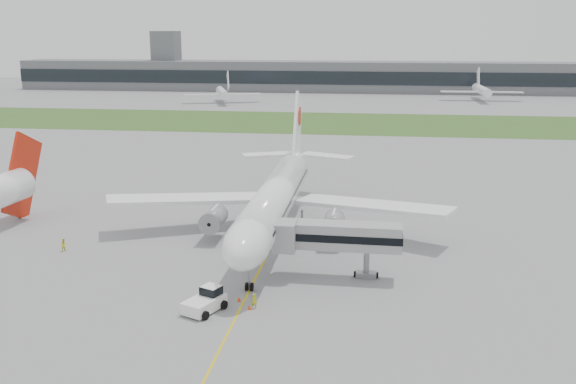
# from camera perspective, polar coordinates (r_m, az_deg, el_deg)

# --- Properties ---
(ground) EXTENTS (600.00, 600.00, 0.00)m
(ground) POSITION_cam_1_polar(r_m,az_deg,el_deg) (84.34, -1.48, -4.84)
(ground) COLOR gray
(ground) RESTS_ON ground
(apron_markings) EXTENTS (70.00, 70.00, 0.04)m
(apron_markings) POSITION_cam_1_polar(r_m,az_deg,el_deg) (79.69, -2.06, -5.99)
(apron_markings) COLOR yellow
(apron_markings) RESTS_ON ground
(grass_strip) EXTENTS (600.00, 50.00, 0.02)m
(grass_strip) POSITION_cam_1_polar(r_m,az_deg,el_deg) (201.04, 4.05, 6.17)
(grass_strip) COLOR #385821
(grass_strip) RESTS_ON ground
(terminal_building) EXTENTS (320.00, 22.30, 14.00)m
(terminal_building) POSITION_cam_1_polar(r_m,az_deg,el_deg) (309.57, 5.47, 10.18)
(terminal_building) COLOR slate
(terminal_building) RESTS_ON ground
(control_tower) EXTENTS (12.00, 12.00, 56.00)m
(control_tower) POSITION_cam_1_polar(r_m,az_deg,el_deg) (328.51, -10.63, 9.00)
(control_tower) COLOR slate
(control_tower) RESTS_ON ground
(airliner) EXTENTS (48.13, 53.95, 17.88)m
(airliner) POSITION_cam_1_polar(r_m,az_deg,el_deg) (87.34, -0.99, -0.30)
(airliner) COLOR white
(airliner) RESTS_ON ground
(pushback_tug) EXTENTS (4.35, 5.10, 2.29)m
(pushback_tug) POSITION_cam_1_polar(r_m,az_deg,el_deg) (65.85, -7.30, -9.53)
(pushback_tug) COLOR white
(pushback_tug) RESTS_ON ground
(jet_bridge) EXTENTS (14.39, 4.10, 6.65)m
(jet_bridge) POSITION_cam_1_polar(r_m,az_deg,el_deg) (72.43, 4.06, -3.97)
(jet_bridge) COLOR #949396
(jet_bridge) RESTS_ON ground
(safety_cone_left) EXTENTS (0.39, 0.39, 0.53)m
(safety_cone_left) POSITION_cam_1_polar(r_m,az_deg,el_deg) (67.81, -4.38, -9.47)
(safety_cone_left) COLOR #FE3A0D
(safety_cone_left) RESTS_ON ground
(safety_cone_right) EXTENTS (0.39, 0.39, 0.53)m
(safety_cone_right) POSITION_cam_1_polar(r_m,az_deg,el_deg) (65.88, -3.46, -10.18)
(safety_cone_right) COLOR #FE3A0D
(safety_cone_right) RESTS_ON ground
(ground_crew_near) EXTENTS (0.61, 0.42, 1.64)m
(ground_crew_near) POSITION_cam_1_polar(r_m,az_deg,el_deg) (65.87, -3.03, -9.65)
(ground_crew_near) COLOR gold
(ground_crew_near) RESTS_ON ground
(ground_crew_far) EXTENTS (1.01, 1.04, 1.69)m
(ground_crew_far) POSITION_cam_1_polar(r_m,az_deg,el_deg) (87.00, -19.28, -4.47)
(ground_crew_far) COLOR yellow
(ground_crew_far) RESTS_ON ground
(neighbor_aircraft) EXTENTS (5.62, 16.89, 13.72)m
(neighbor_aircraft) POSITION_cam_1_polar(r_m,az_deg,el_deg) (100.49, -23.99, 0.25)
(neighbor_aircraft) COLOR red
(neighbor_aircraft) RESTS_ON ground
(distant_aircraft_left) EXTENTS (37.10, 34.83, 11.58)m
(distant_aircraft_left) POSITION_cam_1_polar(r_m,az_deg,el_deg) (259.25, -5.83, 7.89)
(distant_aircraft_left) COLOR white
(distant_aircraft_left) RESTS_ON ground
(distant_aircraft_right) EXTENTS (33.06, 29.25, 12.52)m
(distant_aircraft_right) POSITION_cam_1_polar(r_m,az_deg,el_deg) (277.56, 16.77, 7.77)
(distant_aircraft_right) COLOR white
(distant_aircraft_right) RESTS_ON ground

